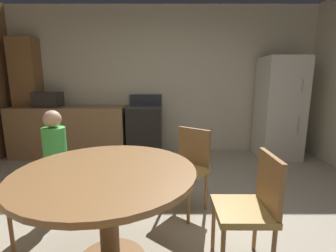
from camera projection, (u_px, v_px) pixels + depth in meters
ground_plane at (156, 241)px, 2.10m from camera, size 14.00×14.00×0.00m
wall_back at (163, 81)px, 4.59m from camera, size 5.94×0.12×2.70m
kitchen_counter at (72, 131)px, 4.38m from camera, size 2.02×0.60×0.90m
pantry_column at (30, 97)px, 4.44m from camera, size 0.44×0.36×2.10m
oven_range at (146, 130)px, 4.37m from camera, size 0.60×0.60×1.10m
refrigerator at (281, 108)px, 4.23m from camera, size 0.68×0.68×1.76m
microwave at (49, 99)px, 4.27m from camera, size 0.44×0.32×0.26m
dining_table at (108, 190)px, 1.72m from camera, size 1.26×1.26×0.76m
chair_east at (253, 204)px, 1.73m from camera, size 0.40×0.40×0.87m
chair_northeast at (189, 164)px, 2.54m from camera, size 0.56×0.56×0.87m
person_child at (57, 161)px, 2.41m from camera, size 0.31×0.31×1.09m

